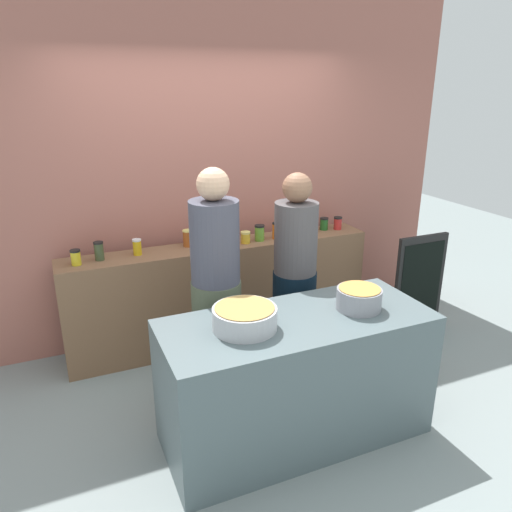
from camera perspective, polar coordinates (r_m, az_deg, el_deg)
ground at (r=3.70m, az=2.25°, el=-17.25°), size 12.00×12.00×0.00m
storefront_wall at (r=4.37m, az=-5.82°, el=10.04°), size 4.80×0.12×3.00m
display_shelf at (r=4.35m, az=-3.93°, el=-4.36°), size 2.70×0.36×0.91m
prep_table at (r=3.23m, az=4.71°, el=-14.07°), size 1.70×0.70×0.85m
preserve_jar_0 at (r=3.93m, az=-20.32°, el=-0.15°), size 0.08×0.08×0.12m
preserve_jar_1 at (r=3.98m, az=-17.87°, el=0.57°), size 0.08×0.08×0.15m
preserve_jar_2 at (r=4.02m, az=-13.72°, el=1.03°), size 0.07×0.07×0.13m
preserve_jar_3 at (r=4.15m, az=-7.95°, el=2.09°), size 0.09×0.09×0.14m
preserve_jar_4 at (r=4.12m, az=-4.62°, el=2.04°), size 0.09×0.09×0.14m
preserve_jar_5 at (r=4.13m, az=-3.25°, el=2.00°), size 0.07×0.07×0.12m
preserve_jar_6 at (r=4.21m, az=-1.23°, el=2.20°), size 0.08×0.08×0.10m
preserve_jar_7 at (r=4.27m, az=0.42°, el=2.73°), size 0.09×0.09×0.14m
preserve_jar_8 at (r=4.33m, az=2.35°, el=3.00°), size 0.07×0.07×0.15m
preserve_jar_9 at (r=4.46m, az=4.01°, el=3.32°), size 0.08×0.08×0.13m
preserve_jar_10 at (r=4.58m, az=6.26°, el=3.75°), size 0.08×0.08×0.13m
preserve_jar_11 at (r=4.64m, az=7.96°, el=3.77°), size 0.08×0.08×0.12m
preserve_jar_12 at (r=4.67m, az=9.54°, el=3.82°), size 0.08×0.08×0.12m
cooking_pot_left at (r=2.87m, az=-1.33°, el=-7.26°), size 0.38×0.38×0.14m
cooking_pot_center at (r=3.18m, az=11.94°, el=-4.88°), size 0.29×0.29×0.14m
cook_with_tongs at (r=3.43m, az=-4.65°, el=-5.24°), size 0.35×0.35×1.71m
cook_in_cap at (r=3.74m, az=4.51°, el=-3.74°), size 0.33×0.33×1.62m
chalkboard_sign at (r=4.76m, az=18.53°, el=-3.04°), size 0.53×0.05×0.93m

